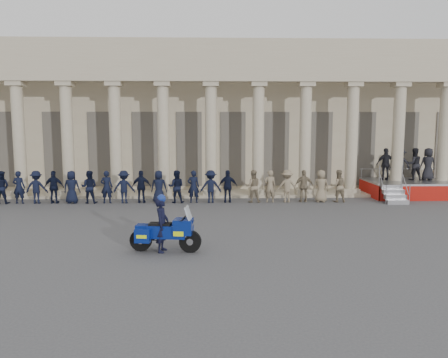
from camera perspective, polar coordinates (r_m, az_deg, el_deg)
ground at (r=16.56m, az=-6.24°, el=-6.90°), size 90.00×90.00×0.00m
building at (r=30.80m, az=-4.16°, el=8.06°), size 40.00×12.50×9.00m
officer_rank at (r=22.64m, az=-9.01°, el=-1.00°), size 19.92×0.63×1.68m
reviewing_stand at (r=26.45m, az=22.76°, el=1.02°), size 4.40×4.19×2.70m
motorcycle at (r=13.96m, az=-7.60°, el=-6.87°), size 2.29×1.01×1.47m
rider at (r=13.93m, az=-8.13°, el=-5.75°), size 0.50×0.69×1.84m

